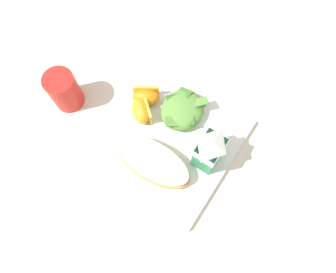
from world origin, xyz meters
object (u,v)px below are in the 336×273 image
(orange_wedge_front, at_px, (146,97))
(paper_napkin, at_px, (239,235))
(cheesy_pizza_bread, at_px, (153,162))
(orange_wedge_middle, at_px, (141,111))
(white_plate, at_px, (168,139))
(milk_carton, at_px, (209,150))
(green_salad_pile, at_px, (182,110))
(drinking_red_cup, at_px, (64,90))

(orange_wedge_front, bearing_deg, paper_napkin, 66.83)
(cheesy_pizza_bread, bearing_deg, orange_wedge_middle, -133.10)
(paper_napkin, bearing_deg, cheesy_pizza_bread, -95.87)
(white_plate, height_order, milk_carton, milk_carton)
(white_plate, xyz_separation_m, green_salad_pile, (-0.06, -0.01, 0.03))
(cheesy_pizza_bread, relative_size, green_salad_pile, 1.60)
(orange_wedge_middle, xyz_separation_m, paper_napkin, (0.10, 0.30, -0.03))
(green_salad_pile, xyz_separation_m, orange_wedge_front, (0.02, -0.08, -0.00))
(green_salad_pile, bearing_deg, milk_carton, 59.17)
(orange_wedge_front, xyz_separation_m, orange_wedge_middle, (0.03, 0.01, 0.00))
(orange_wedge_middle, bearing_deg, drinking_red_cup, -70.94)
(milk_carton, distance_m, paper_napkin, 0.18)
(milk_carton, relative_size, drinking_red_cup, 1.16)
(orange_wedge_front, xyz_separation_m, drinking_red_cup, (0.09, -0.15, 0.01))
(paper_napkin, bearing_deg, drinking_red_cup, -95.49)
(milk_carton, xyz_separation_m, orange_wedge_middle, (-0.01, -0.17, -0.04))
(orange_wedge_front, xyz_separation_m, paper_napkin, (0.14, 0.32, -0.03))
(orange_wedge_middle, bearing_deg, paper_napkin, 71.58)
(green_salad_pile, height_order, drinking_red_cup, drinking_red_cup)
(orange_wedge_middle, relative_size, drinking_red_cup, 0.73)
(white_plate, xyz_separation_m, orange_wedge_front, (-0.05, -0.09, 0.03))
(white_plate, height_order, paper_napkin, white_plate)
(orange_wedge_front, distance_m, paper_napkin, 0.35)
(milk_carton, relative_size, orange_wedge_front, 1.57)
(white_plate, xyz_separation_m, orange_wedge_middle, (-0.01, -0.08, 0.03))
(green_salad_pile, bearing_deg, paper_napkin, 56.77)
(green_salad_pile, xyz_separation_m, milk_carton, (0.06, 0.10, 0.04))
(cheesy_pizza_bread, xyz_separation_m, drinking_red_cup, (-0.02, -0.25, 0.01))
(milk_carton, bearing_deg, white_plate, -86.19)
(paper_napkin, bearing_deg, orange_wedge_middle, -108.42)
(green_salad_pile, distance_m, paper_napkin, 0.28)
(milk_carton, height_order, paper_napkin, milk_carton)
(green_salad_pile, bearing_deg, orange_wedge_middle, -54.71)
(cheesy_pizza_bread, bearing_deg, green_salad_pile, -174.62)
(green_salad_pile, relative_size, drinking_red_cup, 1.15)
(orange_wedge_front, distance_m, orange_wedge_middle, 0.04)
(cheesy_pizza_bread, xyz_separation_m, paper_napkin, (0.02, 0.22, -0.03))
(cheesy_pizza_bread, distance_m, paper_napkin, 0.22)
(orange_wedge_front, bearing_deg, green_salad_pile, 101.49)
(white_plate, xyz_separation_m, drinking_red_cup, (0.04, -0.24, 0.04))
(paper_napkin, bearing_deg, white_plate, -111.16)
(white_plate, height_order, orange_wedge_middle, orange_wedge_middle)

